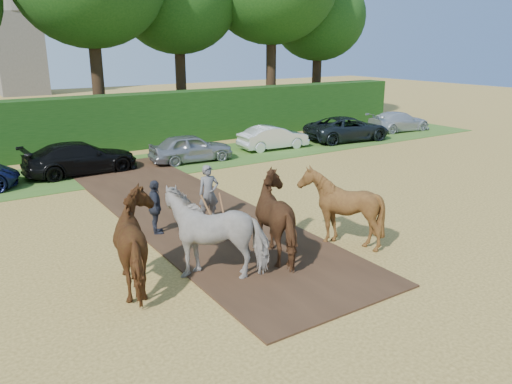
% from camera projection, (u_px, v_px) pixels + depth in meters
% --- Properties ---
extents(ground, '(120.00, 120.00, 0.00)m').
position_uv_depth(ground, '(257.00, 304.00, 11.35)').
color(ground, gold).
rests_on(ground, ground).
extents(earth_strip, '(4.50, 17.00, 0.05)m').
position_uv_depth(earth_strip, '(184.00, 209.00, 17.74)').
color(earth_strip, '#472D1C').
rests_on(earth_strip, ground).
extents(grass_verge, '(50.00, 5.00, 0.03)m').
position_uv_depth(grass_verge, '(87.00, 174.00, 22.56)').
color(grass_verge, '#38601E').
rests_on(grass_verge, ground).
extents(hedgerow, '(46.00, 1.60, 3.00)m').
position_uv_depth(hedgerow, '(60.00, 128.00, 25.74)').
color(hedgerow, '#14380F').
rests_on(hedgerow, ground).
extents(spectator_far, '(0.71, 1.09, 1.73)m').
position_uv_depth(spectator_far, '(155.00, 208.00, 15.21)').
color(spectator_far, '#242731').
rests_on(spectator_far, ground).
extents(plough_team, '(7.74, 5.39, 2.27)m').
position_uv_depth(plough_team, '(250.00, 223.00, 13.21)').
color(plough_team, brown).
rests_on(plough_team, ground).
extents(parked_cars, '(40.79, 3.37, 1.46)m').
position_uv_depth(parked_cars, '(151.00, 152.00, 23.80)').
color(parked_cars, '#BABEC2').
rests_on(parked_cars, ground).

